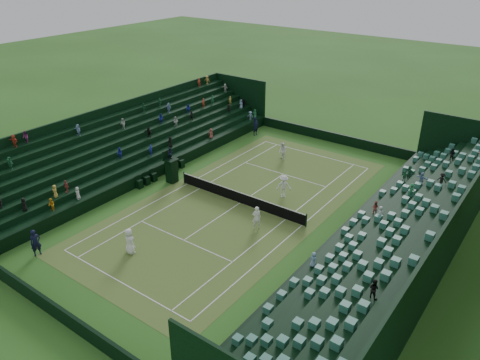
# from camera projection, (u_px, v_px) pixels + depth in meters

# --- Properties ---
(ground) EXTENTS (160.00, 160.00, 0.00)m
(ground) POSITION_uv_depth(u_px,v_px,m) (240.00, 203.00, 36.14)
(ground) COLOR #2B581B
(ground) RESTS_ON ground
(court_surface) EXTENTS (12.97, 26.77, 0.01)m
(court_surface) POSITION_uv_depth(u_px,v_px,m) (240.00, 203.00, 36.14)
(court_surface) COLOR #3A7D29
(court_surface) RESTS_ON ground
(perimeter_wall_north) EXTENTS (17.17, 0.20, 1.00)m
(perimeter_wall_north) POSITION_uv_depth(u_px,v_px,m) (333.00, 137.00, 47.38)
(perimeter_wall_north) COLOR black
(perimeter_wall_north) RESTS_ON ground
(perimeter_wall_south) EXTENTS (17.17, 0.20, 1.00)m
(perimeter_wall_south) POSITION_uv_depth(u_px,v_px,m) (60.00, 314.00, 24.45)
(perimeter_wall_south) COLOR black
(perimeter_wall_south) RESTS_ON ground
(perimeter_wall_east) EXTENTS (0.20, 31.77, 1.00)m
(perimeter_wall_east) POSITION_uv_depth(u_px,v_px,m) (342.00, 233.00, 31.41)
(perimeter_wall_east) COLOR black
(perimeter_wall_east) RESTS_ON ground
(perimeter_wall_west) EXTENTS (0.20, 31.77, 1.00)m
(perimeter_wall_west) POSITION_uv_depth(u_px,v_px,m) (161.00, 170.00, 40.42)
(perimeter_wall_west) COLOR black
(perimeter_wall_west) RESTS_ON ground
(north_grandstand) EXTENTS (6.60, 32.00, 4.90)m
(north_grandstand) POSITION_uv_depth(u_px,v_px,m) (406.00, 241.00, 28.73)
(north_grandstand) COLOR black
(north_grandstand) RESTS_ON ground
(south_grandstand) EXTENTS (6.60, 32.00, 4.90)m
(south_grandstand) POSITION_uv_depth(u_px,v_px,m) (127.00, 148.00, 42.17)
(south_grandstand) COLOR black
(south_grandstand) RESTS_ON ground
(tennis_net) EXTENTS (11.67, 0.10, 1.06)m
(tennis_net) POSITION_uv_depth(u_px,v_px,m) (240.00, 197.00, 35.91)
(tennis_net) COLOR black
(tennis_net) RESTS_ON ground
(umpire_chair) EXTENTS (0.99, 0.99, 3.10)m
(umpire_chair) POSITION_uv_depth(u_px,v_px,m) (171.00, 167.00, 38.89)
(umpire_chair) COLOR black
(umpire_chair) RESTS_ON ground
(courtside_chairs) EXTENTS (0.48, 5.46, 1.05)m
(courtside_chairs) POSITION_uv_depth(u_px,v_px,m) (161.00, 173.00, 40.08)
(courtside_chairs) COLOR black
(courtside_chairs) RESTS_ON ground
(player_near_west) EXTENTS (0.97, 0.72, 1.80)m
(player_near_west) POSITION_uv_depth(u_px,v_px,m) (129.00, 241.00, 29.83)
(player_near_west) COLOR white
(player_near_west) RESTS_ON ground
(player_near_east) EXTENTS (0.75, 0.74, 1.74)m
(player_near_east) POSITION_uv_depth(u_px,v_px,m) (257.00, 218.00, 32.51)
(player_near_east) COLOR white
(player_near_east) RESTS_ON ground
(player_far_west) EXTENTS (0.99, 0.90, 1.66)m
(player_far_west) POSITION_uv_depth(u_px,v_px,m) (283.00, 151.00, 43.24)
(player_far_west) COLOR white
(player_far_west) RESTS_ON ground
(player_far_east) EXTENTS (1.37, 1.34, 1.88)m
(player_far_east) POSITION_uv_depth(u_px,v_px,m) (284.00, 186.00, 36.64)
(player_far_east) COLOR white
(player_far_east) RESTS_ON ground
(line_judge_north) EXTENTS (0.56, 0.77, 1.95)m
(line_judge_north) POSITION_uv_depth(u_px,v_px,m) (256.00, 126.00, 48.93)
(line_judge_north) COLOR black
(line_judge_north) RESTS_ON ground
(line_judge_south) EXTENTS (0.58, 0.75, 1.83)m
(line_judge_south) POSITION_uv_depth(u_px,v_px,m) (36.00, 243.00, 29.65)
(line_judge_south) COLOR black
(line_judge_south) RESTS_ON ground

